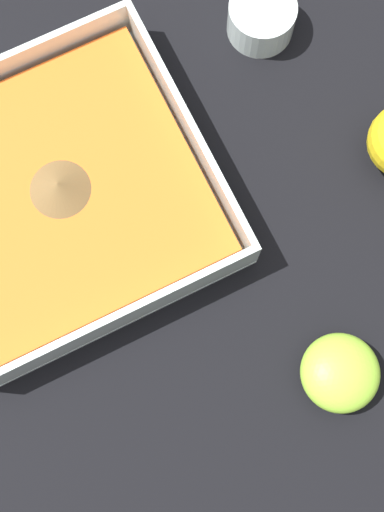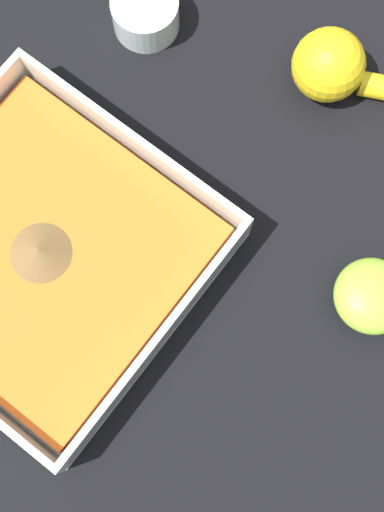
% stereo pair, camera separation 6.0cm
% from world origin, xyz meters
% --- Properties ---
extents(ground_plane, '(4.00, 4.00, 0.00)m').
position_xyz_m(ground_plane, '(0.00, 0.00, 0.00)').
color(ground_plane, black).
extents(square_dish, '(0.25, 0.25, 0.05)m').
position_xyz_m(square_dish, '(-0.02, 0.04, 0.02)').
color(square_dish, silver).
rests_on(square_dish, ground_plane).
extents(spice_bowl, '(0.06, 0.06, 0.04)m').
position_xyz_m(spice_bowl, '(0.05, -0.20, 0.02)').
color(spice_bowl, silver).
rests_on(spice_bowl, ground_plane).
extents(lemon_half, '(0.07, 0.07, 0.04)m').
position_xyz_m(lemon_half, '(-0.27, -0.11, 0.02)').
color(lemon_half, '#93CC38').
rests_on(lemon_half, ground_plane).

